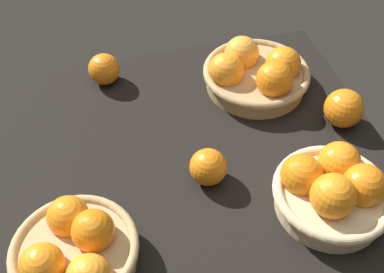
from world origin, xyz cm
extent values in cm
cube|color=black|center=(0.00, 0.00, 1.50)|extent=(84.00, 72.00, 3.00)
cylinder|color=tan|center=(-21.64, -17.88, 5.06)|extent=(22.67, 22.67, 4.12)
torus|color=tan|center=(-21.64, -17.88, 7.12)|extent=(24.43, 24.43, 1.77)
sphere|color=orange|center=(-23.49, -12.03, 9.29)|extent=(8.12, 8.12, 8.12)
sphere|color=orange|center=(-14.43, -18.32, 8.59)|extent=(8.12, 8.12, 8.12)
sphere|color=#F49E33|center=(-19.76, -23.24, 8.76)|extent=(8.12, 8.12, 8.12)
sphere|color=orange|center=(-27.63, -17.14, 8.69)|extent=(8.12, 8.12, 8.12)
cylinder|color=tan|center=(22.16, 17.80, 5.39)|extent=(19.49, 19.49, 4.77)
torus|color=tan|center=(22.16, 17.80, 7.77)|extent=(21.04, 21.04, 1.56)
sphere|color=orange|center=(22.49, 12.10, 8.87)|extent=(7.11, 7.11, 7.11)
sphere|color=orange|center=(18.66, 16.40, 9.71)|extent=(7.11, 7.11, 7.11)
sphere|color=orange|center=(26.96, 20.24, 9.09)|extent=(7.11, 7.11, 7.11)
cylinder|color=#D3BC8C|center=(-23.34, 17.57, 5.29)|extent=(19.59, 19.59, 4.57)
torus|color=#D3BC8C|center=(-23.34, 17.57, 7.57)|extent=(21.49, 21.49, 1.91)
sphere|color=orange|center=(-18.94, 13.51, 8.66)|extent=(7.91, 7.91, 7.91)
sphere|color=orange|center=(-21.55, 20.04, 10.33)|extent=(7.91, 7.91, 7.91)
sphere|color=orange|center=(-26.76, 12.52, 8.85)|extent=(7.91, 7.91, 7.91)
sphere|color=orange|center=(-28.31, 18.72, 9.29)|extent=(7.91, 7.91, 7.91)
sphere|color=orange|center=(11.92, -28.00, 6.65)|extent=(7.29, 7.29, 7.29)
sphere|color=orange|center=(-3.61, 5.87, 6.59)|extent=(7.18, 7.18, 7.18)
sphere|color=orange|center=(-35.44, -1.96, 7.15)|extent=(8.30, 8.30, 8.30)
camera|label=1|loc=(12.97, 58.86, 75.04)|focal=43.59mm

